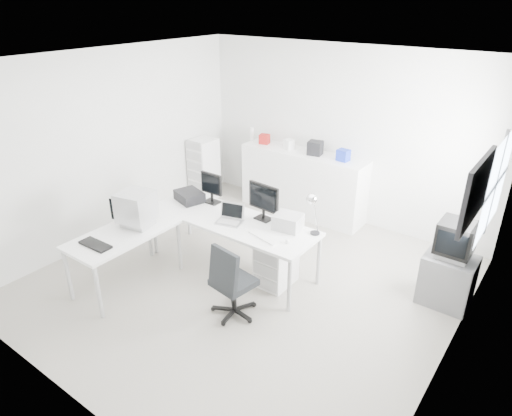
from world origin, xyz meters
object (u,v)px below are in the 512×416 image
Objects in this scene: crt_monitor at (136,208)px; lcd_monitor_large at (264,202)px; tv_cabinet at (447,280)px; crt_tv at (456,241)px; main_desk at (232,244)px; filing_cabinet at (204,169)px; lcd_monitor_small at (212,188)px; inkjet_printer at (189,196)px; laser_printer at (288,222)px; office_chair at (234,279)px; drawer_pedestal at (276,263)px; side_desk at (126,258)px; laptop at (229,215)px; sideboard at (303,183)px.

lcd_monitor_large is at bearing 30.52° from crt_monitor.
crt_tv reaches higher than tv_cabinet.
filing_cabinet is (-1.90, 1.55, 0.18)m from main_desk.
lcd_monitor_small is at bearing -167.74° from tv_cabinet.
main_desk is 0.97m from inkjet_printer.
inkjet_printer is 1.20× the size of laser_printer.
drawer_pedestal is at bearing 95.58° from office_chair.
tv_cabinet is 1.28× the size of crt_tv.
inkjet_printer is 1.77m from office_chair.
side_desk is 3.48× the size of inkjet_printer.
drawer_pedestal is 1.78× the size of laser_printer.
inkjet_printer is at bearing -54.10° from filing_cabinet.
sideboard is at bearing 79.84° from laptop.
inkjet_printer is 0.63× the size of tv_cabinet.
crt_tv is (3.45, 0.83, 0.04)m from inkjet_printer.
crt_monitor is at bearing -155.28° from laptop.
laser_printer is (0.05, 0.17, 0.55)m from drawer_pedestal.
side_desk is at bearing -158.87° from office_chair.
crt_tv reaches higher than laptop.
main_desk is 7.14× the size of laser_printer.
lcd_monitor_large is 1.63m from crt_monitor.
filing_cabinet is at bearing -163.28° from sideboard.
side_desk is 1.51m from lcd_monitor_small.
laser_printer is 0.30× the size of filing_cabinet.
lcd_monitor_large reaches higher than main_desk.
inkjet_printer is at bearing -153.16° from lcd_monitor_small.
lcd_monitor_large reaches higher than filing_cabinet.
side_desk is 2.80× the size of crt_tv.
main_desk is 0.75m from lcd_monitor_large.
side_desk is 0.67m from crt_monitor.
crt_tv is (2.55, 1.03, 0.01)m from laptop.
tv_cabinet is (2.55, 1.03, -0.54)m from laptop.
lcd_monitor_small is 1.33× the size of laser_printer.
main_desk is 4.80× the size of crt_tv.
main_desk is at bearing -175.91° from drawer_pedestal.
laser_printer is 0.69× the size of crt_monitor.
crt_tv is (0.00, 0.00, 0.54)m from tv_cabinet.
office_chair is at bearing -93.12° from drawer_pedestal.
filing_cabinet is (-1.95, 1.65, -0.30)m from laptop.
inkjet_printer reaches higher than tv_cabinet.
main_desk is at bearing -139.94° from lcd_monitor_large.
crt_monitor is at bearing -152.64° from crt_tv.
lcd_monitor_large is 0.48m from laptop.
main_desk is 2.76m from tv_cabinet.
filing_cabinet is (-2.65, 1.33, -0.29)m from laser_printer.
lcd_monitor_small is 0.20× the size of sideboard.
crt_monitor is (-1.20, -1.10, 0.00)m from lcd_monitor_large.
main_desk reaches higher than drawer_pedestal.
filing_cabinet is (-2.60, 1.50, 0.26)m from drawer_pedestal.
laser_printer is (0.75, 0.22, 0.47)m from main_desk.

